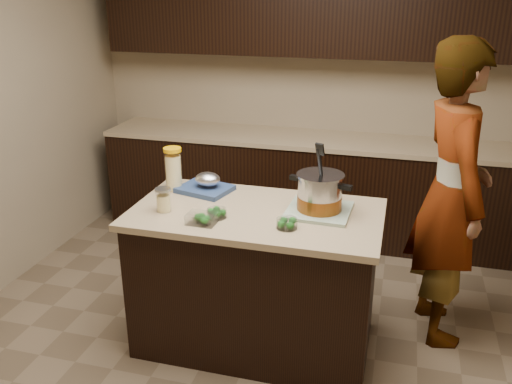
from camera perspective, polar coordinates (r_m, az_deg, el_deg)
ground_plane at (r=3.61m, az=-0.00°, el=-15.29°), size 4.00×4.00×0.00m
room_shell at (r=2.94m, az=-0.00°, el=12.75°), size 4.04×4.04×2.72m
back_cabinets at (r=4.76m, az=5.56°, el=6.37°), size 3.60×0.63×2.33m
island at (r=3.36m, az=-0.00°, el=-9.07°), size 1.46×0.81×0.90m
dish_towel at (r=3.17m, az=6.65°, el=-1.94°), size 0.37×0.37×0.02m
stock_pot at (r=3.13m, az=6.72°, el=-0.25°), size 0.38×0.34×0.39m
lemonade_pitcher at (r=3.49m, az=-8.69°, el=2.24°), size 0.12×0.12×0.27m
mason_jar at (r=3.19m, az=-9.72°, el=-0.86°), size 0.11×0.11×0.15m
broccoli_tub_left at (r=3.07m, az=-4.15°, el=-2.28°), size 0.12×0.12×0.05m
broccoli_tub_right at (r=2.94m, az=3.27°, el=-3.37°), size 0.15×0.15×0.05m
broccoli_tub_rect at (r=3.01m, az=-5.74°, el=-2.84°), size 0.16×0.12×0.06m
blue_tray at (r=3.46m, az=-5.27°, el=0.70°), size 0.37×0.32×0.12m
person at (r=3.49m, az=19.84°, el=-0.35°), size 0.61×0.78×1.88m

